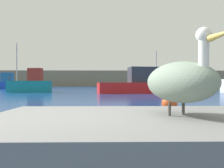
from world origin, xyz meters
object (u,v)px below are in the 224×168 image
(fishing_boat_red, at_px, (138,84))
(mooring_buoy, at_px, (170,104))
(fishing_boat_teal, at_px, (30,84))
(fishing_boat_blue, at_px, (9,84))
(pelican, at_px, (180,81))

(fishing_boat_red, xyz_separation_m, mooring_buoy, (-0.89, -16.02, -0.69))
(fishing_boat_teal, bearing_deg, mooring_buoy, 126.53)
(fishing_boat_red, height_order, mooring_buoy, fishing_boat_red)
(fishing_boat_red, distance_m, mooring_buoy, 16.06)
(fishing_boat_blue, distance_m, mooring_buoy, 41.17)
(fishing_boat_teal, xyz_separation_m, fishing_boat_blue, (-9.59, 17.00, 0.01))
(pelican, relative_size, fishing_boat_teal, 0.21)
(pelican, height_order, fishing_boat_blue, fishing_boat_blue)
(fishing_boat_red, height_order, fishing_boat_teal, fishing_boat_teal)
(fishing_boat_teal, distance_m, fishing_boat_blue, 19.52)
(pelican, bearing_deg, fishing_boat_teal, -178.74)
(pelican, relative_size, fishing_boat_red, 0.15)
(fishing_boat_blue, height_order, mooring_buoy, fishing_boat_blue)
(pelican, xyz_separation_m, fishing_boat_teal, (-9.70, 24.69, -0.09))
(fishing_boat_red, distance_m, fishing_boat_blue, 29.18)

